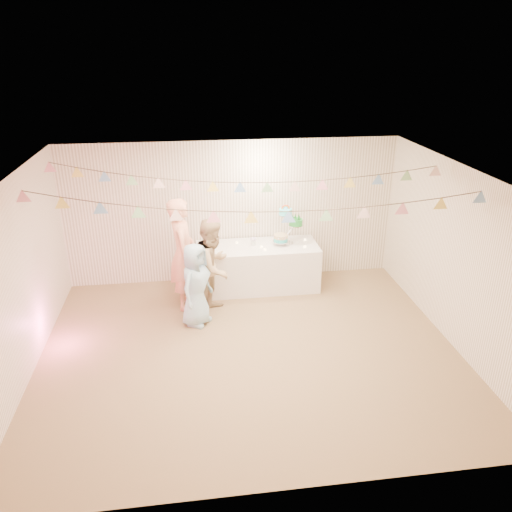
{
  "coord_description": "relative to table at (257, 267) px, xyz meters",
  "views": [
    {
      "loc": [
        -0.74,
        -6.1,
        4.15
      ],
      "look_at": [
        0.2,
        0.8,
        1.15
      ],
      "focal_mm": 35.0,
      "sensor_mm": 36.0,
      "label": 1
    }
  ],
  "objects": [
    {
      "name": "person_child",
      "position": [
        -1.13,
        -1.13,
        0.27
      ],
      "size": [
        0.72,
        0.79,
        1.35
      ],
      "primitive_type": "imported",
      "rotation": [
        0.0,
        0.0,
        0.99
      ],
      "color": "#A3CCE6",
      "rests_on": "floor"
    },
    {
      "name": "cake_top_tier",
      "position": [
        0.49,
        0.02,
        0.97
      ],
      "size": [
        0.25,
        0.25,
        0.19
      ],
      "primitive_type": null,
      "color": "#49D9E6",
      "rests_on": "cake_stand"
    },
    {
      "name": "cake_stand",
      "position": [
        0.55,
        0.05,
        0.69
      ],
      "size": [
        0.61,
        0.36,
        0.68
      ],
      "primitive_type": null,
      "color": "silver",
      "rests_on": "table"
    },
    {
      "name": "person_adult_a",
      "position": [
        -1.31,
        -0.51,
        0.54
      ],
      "size": [
        0.47,
        0.7,
        1.89
      ],
      "primitive_type": "imported",
      "rotation": [
        0.0,
        0.0,
        1.6
      ],
      "color": "#F7A281",
      "rests_on": "floor"
    },
    {
      "name": "person_adult_b",
      "position": [
        -0.83,
        -0.79,
        0.41
      ],
      "size": [
        0.93,
        0.99,
        1.62
      ],
      "primitive_type": "imported",
      "rotation": [
        0.0,
        0.0,
        1.04
      ],
      "color": "tan",
      "rests_on": "floor"
    },
    {
      "name": "left_wall",
      "position": [
        -3.4,
        -2.03,
        0.9
      ],
      "size": [
        5.0,
        5.0,
        0.0
      ],
      "primitive_type": "plane",
      "color": "white",
      "rests_on": "ground"
    },
    {
      "name": "ceiling",
      "position": [
        -0.4,
        -2.03,
        2.2
      ],
      "size": [
        6.0,
        6.0,
        0.0
      ],
      "primitive_type": "plane",
      "color": "white",
      "rests_on": "ground"
    },
    {
      "name": "table",
      "position": [
        0.0,
        0.0,
        0.0
      ],
      "size": [
        2.16,
        0.86,
        0.81
      ],
      "primitive_type": "cube",
      "color": "white",
      "rests_on": "floor"
    },
    {
      "name": "tealight_4",
      "position": [
        0.82,
        -0.18,
        0.42
      ],
      "size": [
        0.04,
        0.04,
        0.03
      ],
      "primitive_type": "cylinder",
      "color": "#FFD88C",
      "rests_on": "table"
    },
    {
      "name": "front_wall",
      "position": [
        -0.4,
        -4.53,
        0.9
      ],
      "size": [
        6.0,
        6.0,
        0.0
      ],
      "primitive_type": "plane",
      "color": "white",
      "rests_on": "ground"
    },
    {
      "name": "cake_bottom",
      "position": [
        0.4,
        -0.01,
        0.43
      ],
      "size": [
        0.31,
        0.31,
        0.15
      ],
      "primitive_type": null,
      "color": "#28BDBA",
      "rests_on": "cake_stand"
    },
    {
      "name": "back_wall",
      "position": [
        -0.4,
        0.47,
        0.9
      ],
      "size": [
        6.0,
        6.0,
        0.0
      ],
      "primitive_type": "plane",
      "color": "white",
      "rests_on": "ground"
    },
    {
      "name": "bunting_back",
      "position": [
        -0.4,
        -0.93,
        1.95
      ],
      "size": [
        5.6,
        1.1,
        0.4
      ],
      "primitive_type": null,
      "color": "pink",
      "rests_on": "ceiling"
    },
    {
      "name": "cake_middle",
      "position": [
        0.73,
        0.14,
        0.7
      ],
      "size": [
        0.27,
        0.27,
        0.22
      ],
      "primitive_type": null,
      "color": "#1F8E30",
      "rests_on": "cake_stand"
    },
    {
      "name": "floor",
      "position": [
        -0.4,
        -2.03,
        -0.4
      ],
      "size": [
        6.0,
        6.0,
        0.0
      ],
      "primitive_type": "plane",
      "color": "olive",
      "rests_on": "ground"
    },
    {
      "name": "tealight_0",
      "position": [
        -0.8,
        -0.15,
        0.42
      ],
      "size": [
        0.04,
        0.04,
        0.03
      ],
      "primitive_type": "cylinder",
      "color": "#FFD88C",
      "rests_on": "table"
    },
    {
      "name": "tealight_5",
      "position": [
        0.9,
        0.15,
        0.42
      ],
      "size": [
        0.04,
        0.04,
        0.03
      ],
      "primitive_type": "cylinder",
      "color": "#FFD88C",
      "rests_on": "table"
    },
    {
      "name": "bunting_front",
      "position": [
        -0.4,
        -2.23,
        1.92
      ],
      "size": [
        5.6,
        0.9,
        0.36
      ],
      "primitive_type": null,
      "color": "#72A5E5",
      "rests_on": "ceiling"
    },
    {
      "name": "right_wall",
      "position": [
        2.6,
        -2.03,
        0.9
      ],
      "size": [
        5.0,
        5.0,
        0.0
      ],
      "primitive_type": "plane",
      "color": "white",
      "rests_on": "ground"
    },
    {
      "name": "tealight_2",
      "position": [
        0.1,
        -0.22,
        0.42
      ],
      "size": [
        0.04,
        0.04,
        0.03
      ],
      "primitive_type": "cylinder",
      "color": "#FFD88C",
      "rests_on": "table"
    },
    {
      "name": "tealight_3",
      "position": [
        0.35,
        0.22,
        0.42
      ],
      "size": [
        0.04,
        0.04,
        0.03
      ],
      "primitive_type": "cylinder",
      "color": "#FFD88C",
      "rests_on": "table"
    },
    {
      "name": "tealight_1",
      "position": [
        -0.35,
        0.18,
        0.42
      ],
      "size": [
        0.04,
        0.04,
        0.03
      ],
      "primitive_type": "cylinder",
      "color": "#FFD88C",
      "rests_on": "table"
    },
    {
      "name": "tealight_6",
      "position": [
        0.06,
        -0.08,
        0.42
      ],
      "size": [
        0.04,
        0.04,
        0.03
      ],
      "primitive_type": "cylinder",
      "color": "#FFD88C",
      "rests_on": "table"
    },
    {
      "name": "posy",
      "position": [
        -0.07,
        0.05,
        0.42
      ],
      "size": [
        0.13,
        0.13,
        0.15
      ],
      "primitive_type": null,
      "color": "white",
      "rests_on": "table"
    },
    {
      "name": "platter",
      "position": [
        -0.61,
        -0.05,
        0.35
      ],
      "size": [
        0.36,
        0.36,
        0.02
      ],
      "primitive_type": "cylinder",
      "color": "white",
      "rests_on": "table"
    }
  ]
}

